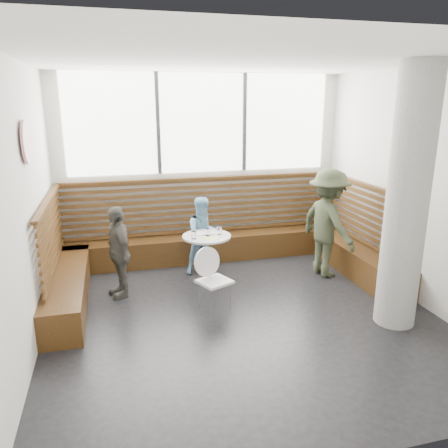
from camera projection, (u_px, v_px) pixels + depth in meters
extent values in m
cube|color=silver|center=(245.00, 198.00, 5.32)|extent=(5.00, 5.00, 3.20)
cube|color=black|center=(243.00, 317.00, 5.76)|extent=(5.00, 5.00, 0.01)
cube|color=white|center=(246.00, 59.00, 4.89)|extent=(5.00, 5.00, 0.01)
cube|color=white|center=(202.00, 123.00, 7.42)|extent=(4.50, 0.02, 1.65)
cube|color=#3F3F42|center=(158.00, 124.00, 7.22)|extent=(0.06, 0.04, 1.65)
cube|color=#3F3F42|center=(245.00, 123.00, 7.58)|extent=(0.06, 0.04, 1.65)
cube|color=#3A230E|center=(206.00, 247.00, 7.79)|extent=(5.00, 0.50, 0.45)
cube|color=#3A230E|center=(70.00, 282.00, 6.32)|extent=(0.50, 2.50, 0.45)
cube|color=#3A230E|center=(348.00, 255.00, 7.41)|extent=(0.50, 2.50, 0.45)
cube|color=#3E260F|center=(204.00, 206.00, 7.75)|extent=(4.88, 0.08, 0.98)
cube|color=#3E260F|center=(52.00, 235.00, 6.08)|extent=(0.08, 2.38, 0.98)
cube|color=#3E260F|center=(361.00, 213.00, 7.25)|extent=(0.08, 2.38, 0.98)
cylinder|color=gray|center=(407.00, 200.00, 5.21)|extent=(0.50, 0.50, 3.20)
cylinder|color=white|center=(26.00, 142.00, 4.91)|extent=(0.03, 0.50, 0.50)
cylinder|color=silver|center=(207.00, 281.00, 6.87)|extent=(0.47, 0.47, 0.03)
cylinder|color=silver|center=(207.00, 259.00, 6.77)|extent=(0.07, 0.07, 0.73)
cylinder|color=#B7B7BA|center=(207.00, 236.00, 6.67)|extent=(0.74, 0.74, 0.03)
cube|color=white|center=(215.00, 282.00, 5.83)|extent=(0.39, 0.37, 0.04)
cylinder|color=white|center=(212.00, 261.00, 5.92)|extent=(0.41, 0.09, 0.41)
cylinder|color=silver|center=(206.00, 302.00, 5.72)|extent=(0.02, 0.02, 0.40)
cylinder|color=silver|center=(229.00, 300.00, 5.80)|extent=(0.02, 0.02, 0.40)
cylinder|color=silver|center=(201.00, 294.00, 5.98)|extent=(0.02, 0.02, 0.40)
cylinder|color=silver|center=(223.00, 291.00, 6.06)|extent=(0.02, 0.02, 0.40)
imported|color=#39412B|center=(328.00, 223.00, 6.94)|extent=(0.87, 1.24, 1.74)
imported|color=#79AFD1|center=(204.00, 236.00, 7.09)|extent=(0.68, 0.57, 1.27)
imported|color=#4E4D47|center=(118.00, 252.00, 6.23)|extent=(0.53, 0.84, 1.34)
cylinder|color=white|center=(201.00, 233.00, 6.74)|extent=(0.21, 0.21, 0.01)
cylinder|color=white|center=(209.00, 233.00, 6.77)|extent=(0.20, 0.20, 0.01)
cylinder|color=white|center=(194.00, 235.00, 6.49)|extent=(0.07, 0.07, 0.11)
cylinder|color=white|center=(207.00, 232.00, 6.63)|extent=(0.07, 0.07, 0.11)
cylinder|color=white|center=(220.00, 231.00, 6.70)|extent=(0.07, 0.07, 0.12)
cube|color=#A5C64C|center=(211.00, 238.00, 6.52)|extent=(0.23, 0.17, 0.00)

